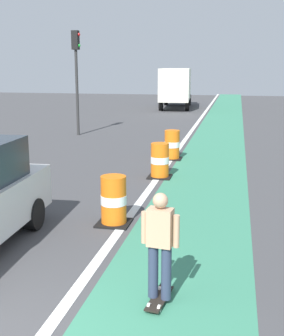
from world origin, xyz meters
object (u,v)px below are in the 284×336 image
(traffic_barrel_back, at_px, (172,145))
(traffic_barrel_mid, at_px, (160,161))
(traffic_barrel_front, at_px, (114,201))
(skateboarder_on_lane, at_px, (160,245))
(traffic_light_corner, at_px, (76,64))
(delivery_truck_down_block, at_px, (176,86))

(traffic_barrel_back, bearing_deg, traffic_barrel_mid, -89.34)
(traffic_barrel_front, distance_m, traffic_barrel_mid, 4.40)
(skateboarder_on_lane, distance_m, traffic_light_corner, 17.07)
(skateboarder_on_lane, xyz_separation_m, delivery_truck_down_block, (-3.99, 31.12, 0.94))
(traffic_barrel_mid, xyz_separation_m, traffic_light_corner, (-5.55, 7.90, 2.97))
(skateboarder_on_lane, xyz_separation_m, traffic_barrel_back, (-1.32, 10.41, -0.38))
(skateboarder_on_lane, bearing_deg, traffic_barrel_back, 97.22)
(skateboarder_on_lane, xyz_separation_m, traffic_barrel_front, (-1.56, 3.13, -0.38))
(traffic_light_corner, bearing_deg, traffic_barrel_back, -42.30)
(traffic_barrel_mid, distance_m, delivery_truck_down_block, 23.80)
(traffic_barrel_mid, bearing_deg, skateboarder_on_lane, -80.30)
(delivery_truck_down_block, bearing_deg, traffic_barrel_mid, -83.47)
(delivery_truck_down_block, bearing_deg, traffic_barrel_front, -85.05)
(traffic_barrel_back, bearing_deg, skateboarder_on_lane, -82.78)
(skateboarder_on_lane, height_order, traffic_light_corner, traffic_light_corner)
(traffic_barrel_front, height_order, delivery_truck_down_block, delivery_truck_down_block)
(traffic_barrel_back, xyz_separation_m, traffic_light_corner, (-5.51, 5.02, 2.97))
(traffic_barrel_front, bearing_deg, traffic_barrel_mid, 86.36)
(traffic_barrel_mid, relative_size, delivery_truck_down_block, 0.14)
(skateboarder_on_lane, height_order, delivery_truck_down_block, delivery_truck_down_block)
(skateboarder_on_lane, distance_m, delivery_truck_down_block, 31.39)
(traffic_barrel_back, height_order, traffic_light_corner, traffic_light_corner)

